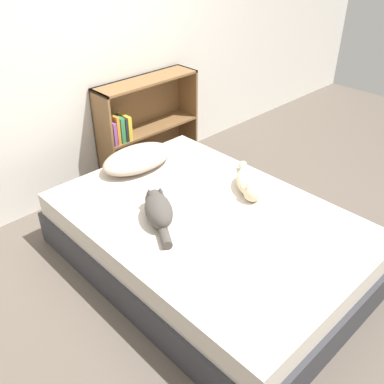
{
  "coord_description": "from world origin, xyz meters",
  "views": [
    {
      "loc": [
        -1.62,
        -1.53,
        2.02
      ],
      "look_at": [
        0.0,
        0.15,
        0.51
      ],
      "focal_mm": 40.0,
      "sensor_mm": 36.0,
      "label": 1
    }
  ],
  "objects_px": {
    "bed": "(208,239)",
    "pillow": "(138,158)",
    "cat_light": "(249,183)",
    "cat_dark": "(158,209)",
    "bookshelf": "(143,126)"
  },
  "relations": [
    {
      "from": "cat_light",
      "to": "bookshelf",
      "type": "distance_m",
      "value": 1.29
    },
    {
      "from": "bed",
      "to": "cat_dark",
      "type": "relative_size",
      "value": 4.47
    },
    {
      "from": "pillow",
      "to": "cat_dark",
      "type": "height_order",
      "value": "cat_dark"
    },
    {
      "from": "bed",
      "to": "pillow",
      "type": "distance_m",
      "value": 0.85
    },
    {
      "from": "cat_dark",
      "to": "cat_light",
      "type": "bearing_deg",
      "value": -74.81
    },
    {
      "from": "bed",
      "to": "pillow",
      "type": "xyz_separation_m",
      "value": [
        0.06,
        0.8,
        0.28
      ]
    },
    {
      "from": "bed",
      "to": "cat_light",
      "type": "height_order",
      "value": "cat_light"
    },
    {
      "from": "pillow",
      "to": "cat_light",
      "type": "bearing_deg",
      "value": -66.33
    },
    {
      "from": "cat_dark",
      "to": "pillow",
      "type": "bearing_deg",
      "value": 3.18
    },
    {
      "from": "cat_light",
      "to": "cat_dark",
      "type": "height_order",
      "value": "cat_dark"
    },
    {
      "from": "cat_dark",
      "to": "bookshelf",
      "type": "height_order",
      "value": "bookshelf"
    },
    {
      "from": "pillow",
      "to": "cat_light",
      "type": "distance_m",
      "value": 0.88
    },
    {
      "from": "bed",
      "to": "cat_light",
      "type": "bearing_deg",
      "value": 0.41
    },
    {
      "from": "bed",
      "to": "cat_light",
      "type": "distance_m",
      "value": 0.49
    },
    {
      "from": "cat_dark",
      "to": "bookshelf",
      "type": "distance_m",
      "value": 1.33
    }
  ]
}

